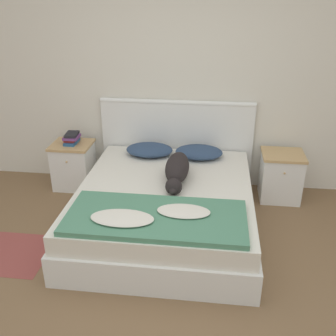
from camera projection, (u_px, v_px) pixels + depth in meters
The scene contains 11 objects.
ground_plane at pixel (151, 301), 3.05m from camera, with size 16.00×16.00×0.00m, color brown.
wall_back at pixel (179, 79), 4.43m from camera, with size 9.00×0.06×2.55m.
bed at pixel (166, 207), 3.89m from camera, with size 1.71×1.99×0.47m.
headboard at pixel (176, 141), 4.67m from camera, with size 1.79×0.06×1.05m.
nightstand_left at pixel (74, 165), 4.70m from camera, with size 0.46×0.43×0.55m.
nightstand_right at pixel (281, 176), 4.43m from camera, with size 0.46×0.43×0.55m.
pillow_left at pixel (149, 150), 4.47m from camera, with size 0.53×0.39×0.12m.
pillow_right at pixel (199, 152), 4.41m from camera, with size 0.53×0.39×0.12m.
quilt at pixel (154, 217), 3.23m from camera, with size 1.48×0.68×0.08m.
dog at pixel (177, 170), 3.86m from camera, with size 0.23×0.80×0.24m.
book_stack at pixel (72, 138), 4.58m from camera, with size 0.17×0.23×0.12m.
Camera 1 is at (0.42, -2.29, 2.23)m, focal length 42.00 mm.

